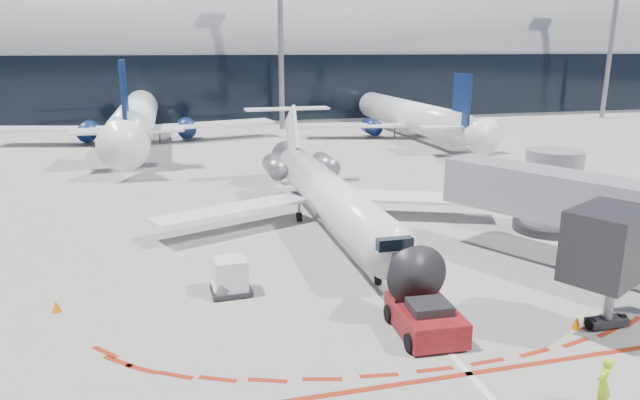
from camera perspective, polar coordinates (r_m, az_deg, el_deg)
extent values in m
plane|color=gray|center=(29.81, 4.01, -5.54)|extent=(260.00, 260.00, 0.00)
cube|color=silver|center=(31.60, 2.87, -4.30)|extent=(0.25, 40.00, 0.01)
cube|color=maroon|center=(20.31, 14.68, -16.46)|extent=(14.00, 0.25, 0.01)
cube|color=gray|center=(92.05, -8.98, 11.42)|extent=(150.00, 24.00, 10.00)
cylinder|color=gray|center=(91.89, -9.11, 14.53)|extent=(150.00, 24.00, 24.00)
cube|color=black|center=(80.09, -8.11, 10.95)|extent=(150.00, 0.20, 9.00)
cube|color=gray|center=(29.16, 24.11, 0.10)|extent=(8.22, 12.61, 2.30)
cube|color=black|center=(23.05, 26.84, -3.94)|extent=(3.86, 3.44, 2.60)
cylinder|color=gray|center=(24.65, 27.00, -8.75)|extent=(0.36, 0.36, 2.40)
cube|color=black|center=(25.03, 26.73, -10.81)|extent=(1.60, 0.60, 0.30)
cylinder|color=gray|center=(35.67, 22.14, 0.84)|extent=(3.20, 3.20, 4.80)
cylinder|color=black|center=(36.21, 21.81, -2.46)|extent=(4.00, 4.00, 0.50)
cylinder|color=gray|center=(75.78, -3.96, 16.51)|extent=(0.70, 0.70, 25.00)
cylinder|color=gray|center=(98.16, 27.20, 14.61)|extent=(0.70, 0.70, 25.00)
cylinder|color=white|center=(33.11, 0.99, 0.43)|extent=(2.43, 19.79, 2.43)
cone|color=black|center=(23.06, 8.40, -6.34)|extent=(2.43, 2.52, 2.43)
cone|color=white|center=(44.05, -2.98, 4.08)|extent=(2.43, 3.24, 2.43)
cube|color=black|center=(24.14, 7.13, -4.06)|extent=(1.53, 1.26, 0.49)
cube|color=white|center=(33.64, -8.83, -0.94)|extent=(9.63, 5.71, 0.28)
cube|color=white|center=(36.36, 8.92, 0.26)|extent=(9.63, 5.71, 0.28)
cube|color=white|center=(42.82, -2.78, 6.69)|extent=(0.22, 4.22, 4.29)
cube|color=white|center=(44.46, -3.31, 9.10)|extent=(6.48, 1.44, 0.14)
cylinder|color=slate|center=(40.20, -4.54, 3.32)|extent=(1.35, 3.06, 1.35)
cylinder|color=slate|center=(40.98, 0.55, 3.59)|extent=(1.35, 3.06, 1.35)
cylinder|color=black|center=(26.23, 5.81, -7.94)|extent=(0.20, 0.50, 0.50)
cylinder|color=black|center=(35.40, -2.09, -1.68)|extent=(0.27, 0.58, 0.58)
cylinder|color=black|center=(36.04, 2.10, -1.38)|extent=(0.27, 0.58, 0.58)
cylinder|color=gray|center=(26.14, 5.83, -7.45)|extent=(0.16, 0.16, 0.99)
cube|color=#600D0E|center=(22.20, 10.49, -11.62)|extent=(2.29, 3.50, 0.96)
cube|color=black|center=(21.66, 10.89, -10.47)|extent=(1.55, 1.35, 0.37)
cylinder|color=gray|center=(24.26, 8.39, -9.69)|extent=(0.24, 2.77, 0.11)
cylinder|color=black|center=(21.01, 9.05, -13.92)|extent=(0.33, 0.69, 0.68)
cylinder|color=black|center=(21.75, 14.18, -13.16)|extent=(0.33, 0.69, 0.68)
cylinder|color=black|center=(22.96, 6.97, -11.21)|extent=(0.33, 0.69, 0.68)
cylinder|color=black|center=(23.64, 11.71, -10.62)|extent=(0.33, 0.69, 0.68)
imported|color=#B6E418|center=(19.56, 26.50, -16.07)|extent=(0.74, 0.66, 1.71)
cube|color=black|center=(25.55, -8.87, -8.93)|extent=(1.79, 1.54, 0.19)
cube|color=white|center=(25.25, -8.94, -7.31)|extent=(1.44, 1.35, 1.38)
cylinder|color=black|center=(25.00, -10.26, -9.72)|extent=(0.09, 0.18, 0.17)
cylinder|color=black|center=(25.16, -7.10, -9.42)|extent=(0.09, 0.18, 0.17)
cylinder|color=black|center=(26.02, -10.57, -8.72)|extent=(0.09, 0.18, 0.17)
cylinder|color=black|center=(26.18, -7.53, -8.44)|extent=(0.09, 0.18, 0.17)
cone|color=#E46204|center=(25.94, -24.88, -9.60)|extent=(0.37, 0.37, 0.51)
cone|color=#E46204|center=(24.39, 24.27, -11.12)|extent=(0.36, 0.36, 0.50)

